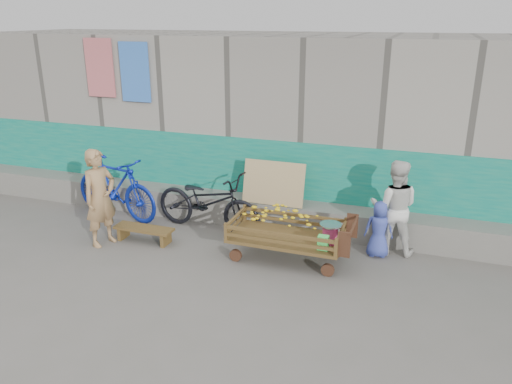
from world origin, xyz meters
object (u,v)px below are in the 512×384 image
(bicycle_dark, at_px, (208,202))
(bicycle_blue, at_px, (115,187))
(bench, at_px, (144,231))
(banana_cart, at_px, (285,227))
(woman, at_px, (394,207))
(vendor_man, at_px, (100,198))
(child, at_px, (379,229))

(bicycle_dark, distance_m, bicycle_blue, 1.73)
(bench, xyz_separation_m, bicycle_dark, (0.76, 0.72, 0.32))
(banana_cart, bearing_deg, woman, 27.74)
(vendor_man, bearing_deg, woman, -56.83)
(bench, xyz_separation_m, bicycle_blue, (-0.97, 0.72, 0.37))
(child, bearing_deg, bench, 5.15)
(woman, distance_m, child, 0.39)
(bench, bearing_deg, woman, 13.77)
(bench, distance_m, child, 3.54)
(woman, distance_m, bicycle_dark, 2.88)
(woman, height_order, bicycle_dark, woman)
(woman, relative_size, bicycle_dark, 0.75)
(bench, distance_m, woman, 3.78)
(bench, height_order, vendor_man, vendor_man)
(banana_cart, distance_m, woman, 1.62)
(vendor_man, bearing_deg, bench, -46.04)
(banana_cart, xyz_separation_m, bicycle_blue, (-3.17, 0.58, 0.04))
(vendor_man, relative_size, woman, 1.06)
(vendor_man, bearing_deg, bicycle_dark, -35.15)
(bicycle_blue, bearing_deg, banana_cart, -87.89)
(bench, distance_m, bicycle_dark, 1.10)
(banana_cart, xyz_separation_m, woman, (1.42, 0.75, 0.20))
(banana_cart, relative_size, bicycle_blue, 0.96)
(bench, bearing_deg, bicycle_blue, 143.28)
(banana_cart, distance_m, bench, 2.24)
(woman, distance_m, bicycle_blue, 4.60)
(vendor_man, relative_size, bicycle_dark, 0.79)
(banana_cart, height_order, woman, woman)
(banana_cart, bearing_deg, vendor_man, -171.54)
(vendor_man, xyz_separation_m, bicycle_blue, (-0.43, 0.99, -0.20))
(banana_cart, xyz_separation_m, bench, (-2.21, -0.14, -0.33))
(bench, height_order, bicycle_blue, bicycle_blue)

